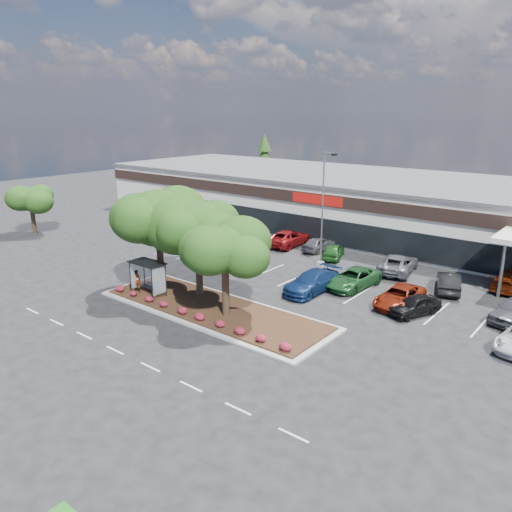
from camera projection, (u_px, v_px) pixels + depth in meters
The scene contains 26 objects.
ground at pixel (192, 338), 31.04m from camera, with size 160.00×160.00×0.00m, color black.
retail_store at pixel (411, 208), 55.48m from camera, with size 80.40×25.20×6.25m.
landscape_island at pixel (213, 309), 35.20m from camera, with size 18.00×6.00×0.26m.
lane_markings at pixel (287, 292), 38.92m from camera, with size 33.12×20.06×0.01m.
shrub_row at pixel (192, 313), 33.52m from camera, with size 17.00×0.80×0.50m, color maroon, non-canonical shape.
bus_shelter at pixel (149, 269), 37.09m from camera, with size 2.75×1.55×2.59m.
island_tree_west at pixel (159, 239), 38.02m from camera, with size 7.20×7.20×7.89m, color #19390D, non-canonical shape.
island_tree_mid at pixel (198, 248), 36.52m from camera, with size 6.60×6.60×7.32m, color #19390D, non-canonical shape.
island_tree_east at pixel (225, 269), 33.11m from camera, with size 5.80×5.80×6.50m, color #19390D, non-canonical shape.
tree_west_far at pixel (32, 209), 56.63m from camera, with size 4.80×4.80×5.61m, color #19390D, non-canonical shape.
conifer_north_west at pixel (265, 164), 82.04m from camera, with size 4.40×4.40×10.00m, color #19390D.
person_waiting at pixel (137, 281), 38.03m from camera, with size 0.64×0.42×1.75m, color #594C47.
light_pole at pixel (323, 217), 44.01m from camera, with size 1.42×0.74×10.25m.
car_0 at pixel (183, 236), 52.82m from camera, with size 1.78×4.42×1.51m, color #A0A7AB.
car_1 at pixel (214, 243), 50.51m from camera, with size 2.30×4.98×1.38m, color #9B2400.
car_2 at pixel (225, 255), 45.68m from camera, with size 2.00×4.98×1.70m, color #1E5021.
car_3 at pixel (312, 282), 38.67m from camera, with size 2.28×5.60×1.62m, color navy.
car_4 at pixel (353, 279), 39.65m from camera, with size 2.50×5.42×1.51m, color #1D4D23.
car_5 at pixel (400, 297), 35.95m from camera, with size 2.35×5.10×1.42m, color maroon.
car_6 at pixel (415, 305), 34.43m from camera, with size 1.64×4.07×1.39m, color black.
car_9 at pixel (240, 235), 52.93m from camera, with size 2.02×5.02×1.71m, color black.
car_10 at pixel (289, 238), 51.89m from camera, with size 2.71×5.88×1.63m, color maroon.
car_11 at pixel (319, 244), 49.99m from camera, with size 1.70×4.22×1.44m, color #504F56.
car_12 at pixel (333, 251), 47.54m from camera, with size 1.67×4.15×1.41m, color #1F561C.
car_13 at pixel (398, 264), 43.35m from camera, with size 2.63×5.71×1.59m, color #52535A.
car_14 at pixel (449, 282), 38.88m from camera, with size 1.60×4.60×1.51m, color black.
Camera 1 is at (20.81, -19.61, 13.71)m, focal length 35.00 mm.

